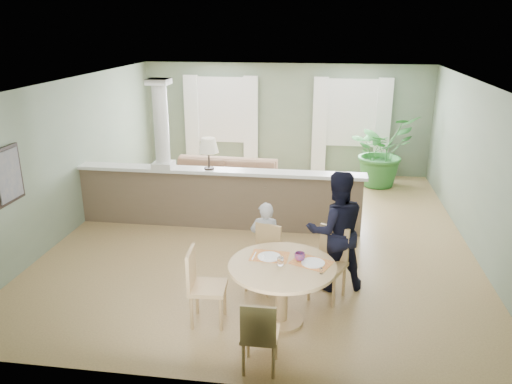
% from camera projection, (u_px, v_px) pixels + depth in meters
% --- Properties ---
extents(ground, '(8.00, 8.00, 0.00)m').
position_uv_depth(ground, '(265.00, 233.00, 9.02)').
color(ground, tan).
rests_on(ground, ground).
extents(room_shell, '(7.02, 8.02, 2.71)m').
position_uv_depth(room_shell, '(268.00, 128.00, 9.03)').
color(room_shell, gray).
rests_on(room_shell, ground).
extents(pony_wall, '(5.32, 0.38, 2.70)m').
position_uv_depth(pony_wall, '(213.00, 190.00, 9.12)').
color(pony_wall, brown).
rests_on(pony_wall, ground).
extents(sofa, '(2.91, 1.25, 0.84)m').
position_uv_depth(sofa, '(223.00, 181.00, 10.60)').
color(sofa, '#9B7454').
rests_on(sofa, ground).
extents(houseplant, '(1.96, 1.95, 1.65)m').
position_uv_depth(houseplant, '(381.00, 151.00, 11.45)').
color(houseplant, '#2B6C2C').
rests_on(houseplant, ground).
extents(dining_table, '(1.33, 1.33, 0.91)m').
position_uv_depth(dining_table, '(283.00, 276.00, 6.16)').
color(dining_table, tan).
rests_on(dining_table, ground).
extents(chair_far_boy, '(0.53, 0.53, 0.92)m').
position_uv_depth(chair_far_boy, '(265.00, 254.00, 7.06)').
color(chair_far_boy, tan).
rests_on(chair_far_boy, ground).
extents(chair_far_man, '(0.59, 0.59, 0.99)m').
position_uv_depth(chair_far_man, '(330.00, 260.00, 6.81)').
color(chair_far_man, tan).
rests_on(chair_far_man, ground).
extents(chair_near, '(0.40, 0.40, 0.88)m').
position_uv_depth(chair_near, '(259.00, 333.00, 5.30)').
color(chair_near, tan).
rests_on(chair_near, ground).
extents(chair_side, '(0.48, 0.48, 0.99)m').
position_uv_depth(chair_side, '(201.00, 283.00, 6.20)').
color(chair_side, tan).
rests_on(chair_side, ground).
extents(child_person, '(0.45, 0.31, 1.21)m').
position_uv_depth(child_person, '(265.00, 242.00, 7.23)').
color(child_person, '#ABAAB0').
rests_on(child_person, ground).
extents(man_person, '(0.98, 0.85, 1.73)m').
position_uv_depth(man_person, '(336.00, 231.00, 6.95)').
color(man_person, black).
rests_on(man_person, ground).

